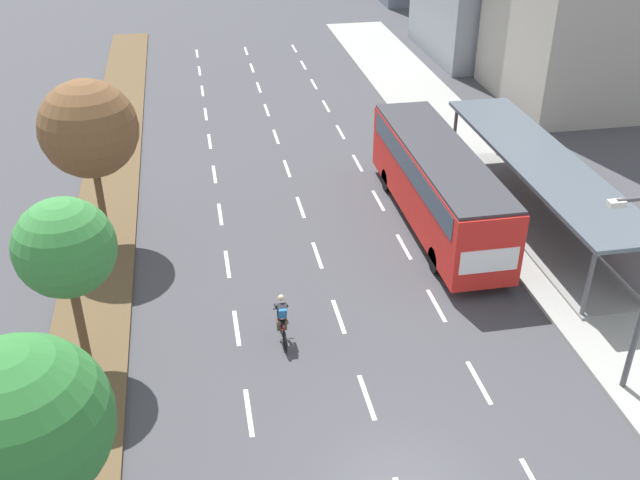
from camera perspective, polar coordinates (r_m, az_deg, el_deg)
median_strip at (r=35.68m, az=-15.96°, el=4.53°), size 2.60×52.00×0.12m
sidewalk_right at (r=37.97m, az=11.43°, el=6.75°), size 4.50×52.00×0.15m
lane_divider_left at (r=33.53m, az=-8.01°, el=3.63°), size 0.14×46.63×0.01m
lane_divider_center at (r=33.80m, az=-2.08°, el=4.16°), size 0.14×46.63×0.01m
lane_divider_right at (r=34.42m, az=3.71°, el=4.63°), size 0.14×46.63×0.01m
bus_shelter at (r=31.20m, az=17.04°, el=4.21°), size 2.90×13.96×2.86m
bus at (r=30.11m, az=9.15°, el=4.67°), size 2.54×11.29×3.37m
cyclist at (r=23.75m, az=-2.96°, el=-6.27°), size 0.46×1.82×1.71m
median_tree_nearest at (r=15.61m, az=-22.10°, el=-13.13°), size 3.52×3.52×6.45m
median_tree_second at (r=22.01m, az=-19.23°, el=-0.62°), size 2.93×2.93×5.61m
median_tree_third at (r=28.54m, az=-17.56°, el=8.23°), size 3.66×3.66×6.57m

